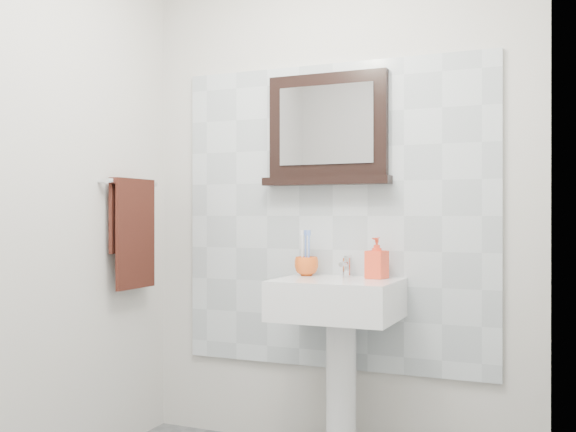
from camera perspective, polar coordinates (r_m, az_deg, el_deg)
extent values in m
cube|color=beige|center=(3.34, 3.93, 1.73)|extent=(2.00, 0.01, 2.50)
cube|color=beige|center=(2.94, -22.53, 1.95)|extent=(0.01, 2.20, 2.50)
cube|color=beige|center=(2.05, 20.34, 2.75)|extent=(0.01, 2.20, 2.50)
cube|color=#B6C0C5|center=(3.32, 3.86, 0.01)|extent=(1.60, 0.02, 1.50)
cylinder|color=white|center=(3.24, 4.52, -14.48)|extent=(0.14, 0.14, 0.68)
cube|color=white|center=(3.10, 4.16, -7.03)|extent=(0.55, 0.44, 0.18)
cylinder|color=silver|center=(3.07, 4.04, -5.69)|extent=(0.32, 0.32, 0.02)
cylinder|color=#4C4C4F|center=(3.07, 4.04, -5.49)|extent=(0.04, 0.04, 0.00)
cylinder|color=silver|center=(3.23, 5.03, -4.34)|extent=(0.04, 0.04, 0.09)
cylinder|color=silver|center=(3.18, 4.78, -4.04)|extent=(0.02, 0.10, 0.02)
cube|color=silver|center=(3.24, 5.12, -3.44)|extent=(0.02, 0.07, 0.01)
imported|color=#E4591A|center=(3.27, 1.57, -4.27)|extent=(0.13, 0.13, 0.09)
cylinder|color=white|center=(3.26, 1.21, -3.24)|extent=(0.01, 0.01, 0.19)
cube|color=white|center=(3.26, 1.21, -1.43)|extent=(0.01, 0.01, 0.03)
cylinder|color=#6489E5|center=(3.25, 1.78, -3.25)|extent=(0.01, 0.01, 0.19)
cube|color=#6489E5|center=(3.25, 1.78, -1.44)|extent=(0.01, 0.01, 0.03)
cylinder|color=white|center=(3.28, 1.69, -3.22)|extent=(0.01, 0.01, 0.19)
cube|color=white|center=(3.28, 1.69, -1.42)|extent=(0.01, 0.01, 0.03)
cylinder|color=#6489E5|center=(3.28, 1.49, -3.22)|extent=(0.01, 0.01, 0.19)
cube|color=#6489E5|center=(3.28, 1.49, -1.42)|extent=(0.01, 0.01, 0.03)
imported|color=#FF1E21|center=(3.15, 7.53, -3.54)|extent=(0.10, 0.10, 0.19)
cube|color=black|center=(3.34, 3.39, 7.66)|extent=(0.60, 0.06, 0.51)
cube|color=#99999E|center=(3.31, 3.20, 7.73)|extent=(0.48, 0.01, 0.38)
cube|color=black|center=(3.29, 3.24, 2.99)|extent=(0.64, 0.11, 0.04)
cylinder|color=silver|center=(3.47, -13.04, 2.76)|extent=(0.03, 0.40, 0.03)
cylinder|color=silver|center=(3.33, -15.39, 2.87)|extent=(0.05, 0.02, 0.02)
cylinder|color=silver|center=(3.64, -11.64, 2.64)|extent=(0.05, 0.02, 0.02)
cube|color=#33140E|center=(3.45, -12.77, -1.71)|extent=(0.02, 0.30, 0.52)
cube|color=#33140E|center=(3.47, -13.30, -0.21)|extent=(0.02, 0.30, 0.34)
cube|color=#33140E|center=(3.47, -13.04, 2.85)|extent=(0.06, 0.30, 0.03)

